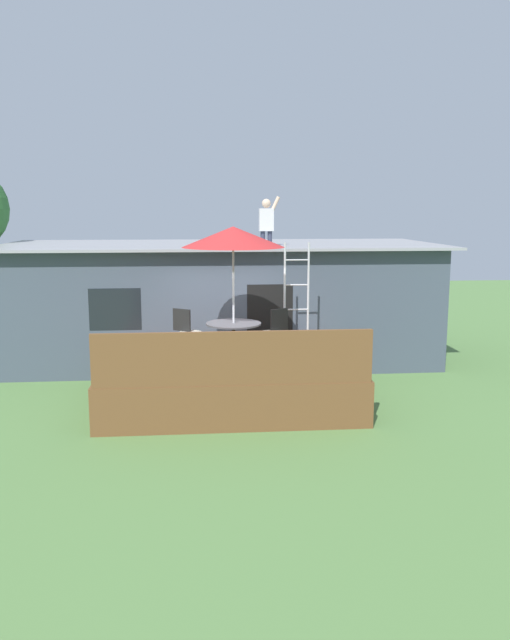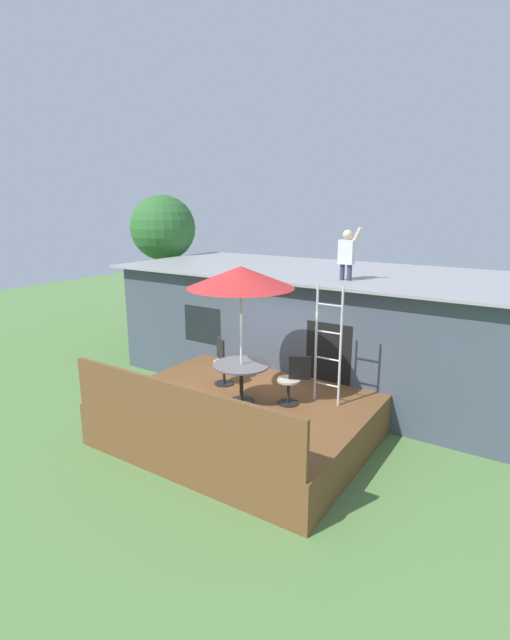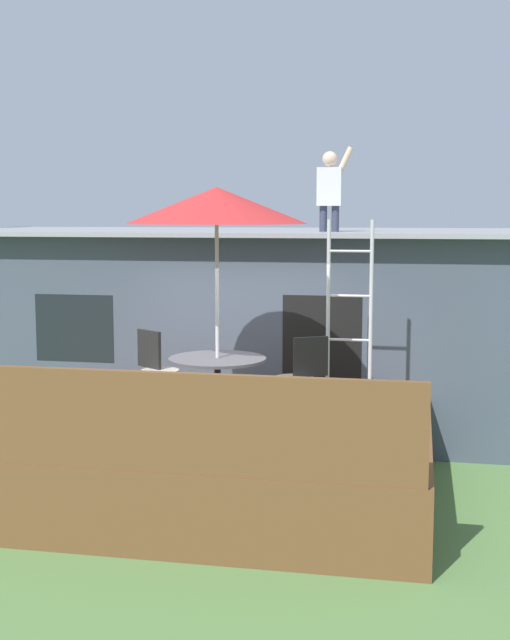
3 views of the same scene
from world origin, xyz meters
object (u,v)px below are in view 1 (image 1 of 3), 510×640
Objects in this scene: step_ladder at (296,297)px; person_figure at (267,219)px; patio_table at (234,331)px; patio_umbrella at (233,237)px; patio_chair_left at (187,333)px; patio_chair_right at (274,333)px.

person_figure is at bearing 103.45° from step_ladder.
patio_table is 0.94× the size of person_figure.
patio_umbrella is 2.77m from person_figure.
patio_umbrella is at bearing -109.18° from person_figure.
step_ladder is at bearing -76.55° from person_figure.
patio_table is 1.76m from patio_umbrella.
patio_table is at bearing -0.00° from patio_chair_left.
step_ladder is (1.32, 0.85, 0.51)m from patio_table.
patio_umbrella reaches higher than step_ladder.
person_figure is (0.90, 2.60, 2.05)m from patio_table.
patio_umbrella is (-0.00, 0.00, 1.76)m from patio_table.
patio_chair_left is (-1.78, -2.00, -2.18)m from person_figure.
patio_umbrella reaches higher than patio_chair_left.
patio_chair_right reaches higher than patio_table.
patio_chair_right is (-0.08, -2.14, -2.18)m from person_figure.
step_ladder reaches higher than patio_chair_left.
person_figure reaches higher than patio_table.
patio_table is 0.41× the size of patio_umbrella.
patio_chair_right is (0.82, 0.46, -0.13)m from patio_table.
patio_umbrella is 2.76× the size of patio_chair_left.
patio_chair_right is at bearing -92.27° from person_figure.
person_figure reaches higher than patio_chair_right.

